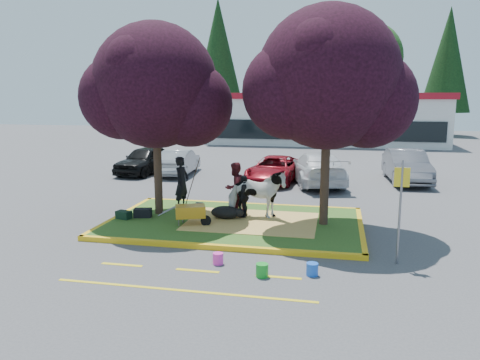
% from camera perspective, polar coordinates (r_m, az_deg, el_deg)
% --- Properties ---
extents(ground, '(90.00, 90.00, 0.00)m').
position_cam_1_polar(ground, '(15.59, -0.68, -5.49)').
color(ground, '#424244').
rests_on(ground, ground).
extents(median_island, '(8.00, 5.00, 0.15)m').
position_cam_1_polar(median_island, '(15.57, -0.68, -5.22)').
color(median_island, '#2B5019').
rests_on(median_island, ground).
extents(curb_near, '(8.30, 0.16, 0.15)m').
position_cam_1_polar(curb_near, '(13.18, -3.14, -8.17)').
color(curb_near, yellow).
rests_on(curb_near, ground).
extents(curb_far, '(8.30, 0.16, 0.15)m').
position_cam_1_polar(curb_far, '(18.02, 1.09, -3.06)').
color(curb_far, yellow).
rests_on(curb_far, ground).
extents(curb_left, '(0.16, 5.30, 0.15)m').
position_cam_1_polar(curb_left, '(16.90, -14.36, -4.30)').
color(curb_left, yellow).
rests_on(curb_left, ground).
extents(curb_right, '(0.16, 5.30, 0.15)m').
position_cam_1_polar(curb_right, '(15.25, 14.54, -5.90)').
color(curb_right, yellow).
rests_on(curb_right, ground).
extents(straw_bedding, '(4.20, 3.00, 0.01)m').
position_cam_1_polar(straw_bedding, '(15.44, 1.50, -5.06)').
color(straw_bedding, '#EABD60').
rests_on(straw_bedding, median_island).
extents(tree_purple_left, '(5.06, 4.20, 6.51)m').
position_cam_1_polar(tree_purple_left, '(16.19, -10.24, 10.56)').
color(tree_purple_left, black).
rests_on(tree_purple_left, median_island).
extents(tree_purple_right, '(5.30, 4.40, 6.82)m').
position_cam_1_polar(tree_purple_right, '(14.83, 10.75, 11.35)').
color(tree_purple_right, black).
rests_on(tree_purple_right, median_island).
extents(fire_lane_stripe_a, '(1.10, 0.12, 0.01)m').
position_cam_1_polar(fire_lane_stripe_a, '(12.44, -14.19, -9.98)').
color(fire_lane_stripe_a, yellow).
rests_on(fire_lane_stripe_a, ground).
extents(fire_lane_stripe_b, '(1.10, 0.12, 0.01)m').
position_cam_1_polar(fire_lane_stripe_b, '(11.74, -5.21, -10.95)').
color(fire_lane_stripe_b, yellow).
rests_on(fire_lane_stripe_b, ground).
extents(fire_lane_stripe_c, '(1.10, 0.12, 0.01)m').
position_cam_1_polar(fire_lane_stripe_c, '(11.35, 4.71, -11.71)').
color(fire_lane_stripe_c, yellow).
rests_on(fire_lane_stripe_c, ground).
extents(fire_lane_long, '(6.00, 0.10, 0.01)m').
position_cam_1_polar(fire_lane_long, '(10.68, -7.13, -13.21)').
color(fire_lane_long, yellow).
rests_on(fire_lane_long, ground).
extents(retail_building, '(20.40, 8.40, 4.40)m').
position_cam_1_polar(retail_building, '(42.69, 10.21, 7.52)').
color(retail_building, silver).
rests_on(retail_building, ground).
extents(treeline, '(46.58, 7.80, 14.63)m').
position_cam_1_polar(treeline, '(52.40, 9.88, 14.03)').
color(treeline, black).
rests_on(treeline, ground).
extents(cow, '(2.04, 1.09, 1.66)m').
position_cam_1_polar(cow, '(15.65, 2.03, -1.74)').
color(cow, silver).
rests_on(cow, median_island).
extents(calf, '(1.14, 0.93, 0.43)m').
position_cam_1_polar(calf, '(15.73, -1.78, -3.97)').
color(calf, black).
rests_on(calf, median_island).
extents(handler, '(0.60, 0.78, 1.92)m').
position_cam_1_polar(handler, '(17.06, -7.10, -0.36)').
color(handler, black).
rests_on(handler, median_island).
extents(visitor_a, '(1.02, 1.09, 1.79)m').
position_cam_1_polar(visitor_a, '(16.41, -0.64, -0.93)').
color(visitor_a, '#48141A').
rests_on(visitor_a, median_island).
extents(visitor_b, '(0.36, 0.85, 1.45)m').
position_cam_1_polar(visitor_b, '(15.82, 0.51, -1.99)').
color(visitor_b, black).
rests_on(visitor_b, median_island).
extents(wheelbarrow, '(1.67, 0.86, 0.63)m').
position_cam_1_polar(wheelbarrow, '(15.01, -6.04, -3.86)').
color(wheelbarrow, black).
rests_on(wheelbarrow, median_island).
extents(gear_bag_dark, '(0.64, 0.44, 0.30)m').
position_cam_1_polar(gear_bag_dark, '(16.27, -11.77, -3.94)').
color(gear_bag_dark, black).
rests_on(gear_bag_dark, median_island).
extents(gear_bag_green, '(0.55, 0.41, 0.26)m').
position_cam_1_polar(gear_bag_green, '(16.23, -13.99, -4.14)').
color(gear_bag_green, black).
rests_on(gear_bag_green, median_island).
extents(sign_post, '(0.38, 0.06, 2.68)m').
position_cam_1_polar(sign_post, '(12.32, 18.98, -2.36)').
color(sign_post, slate).
rests_on(sign_post, ground).
extents(bucket_green, '(0.31, 0.31, 0.32)m').
position_cam_1_polar(bucket_green, '(11.30, 2.71, -10.93)').
color(bucket_green, '#179925').
rests_on(bucket_green, ground).
extents(bucket_pink, '(0.33, 0.33, 0.29)m').
position_cam_1_polar(bucket_pink, '(12.09, -2.70, -9.54)').
color(bucket_pink, '#F937B7').
rests_on(bucket_pink, ground).
extents(bucket_blue, '(0.31, 0.31, 0.31)m').
position_cam_1_polar(bucket_blue, '(11.49, 8.79, -10.71)').
color(bucket_blue, blue).
rests_on(bucket_blue, ground).
extents(car_black, '(2.38, 4.56, 1.48)m').
position_cam_1_polar(car_black, '(26.04, -11.47, 2.40)').
color(car_black, black).
rests_on(car_black, ground).
extents(car_silver, '(1.75, 4.22, 1.36)m').
position_cam_1_polar(car_silver, '(25.43, -7.42, 2.20)').
color(car_silver, gray).
rests_on(car_silver, ground).
extents(car_red, '(2.68, 4.82, 1.27)m').
position_cam_1_polar(car_red, '(23.05, 4.25, 1.31)').
color(car_red, maroon).
rests_on(car_red, ground).
extents(car_white, '(3.34, 5.70, 1.55)m').
position_cam_1_polar(car_white, '(22.77, 9.38, 1.43)').
color(car_white, silver).
rests_on(car_white, ground).
extents(car_grey, '(2.00, 4.92, 1.59)m').
position_cam_1_polar(car_grey, '(24.40, 19.63, 1.60)').
color(car_grey, '#5C5D64').
rests_on(car_grey, ground).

